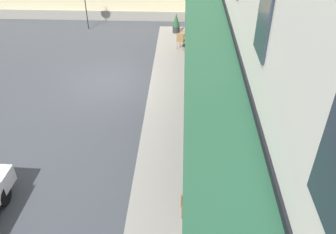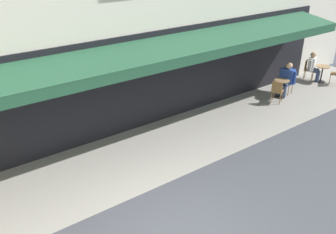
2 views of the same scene
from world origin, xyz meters
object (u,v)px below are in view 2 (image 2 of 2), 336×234
cafe_chair_wicker_under_awning (277,90)px  seated_patron_in_white (313,66)px  cafe_table_near_entrance (281,86)px  seated_companion_in_blue (287,78)px  cafe_table_mid_terrace (322,72)px  cafe_chair_wicker_back_row (308,68)px  cafe_chair_wicker_near_door (288,81)px

cafe_chair_wicker_under_awning → seated_patron_in_white: bearing=-168.2°
cafe_chair_wicker_under_awning → seated_patron_in_white: seated_patron_in_white is taller
cafe_table_near_entrance → seated_companion_in_blue: bearing=-167.7°
cafe_table_near_entrance → cafe_chair_wicker_under_awning: (0.58, 0.26, 0.06)m
seated_companion_in_blue → cafe_table_mid_terrace: bearing=179.4°
cafe_table_near_entrance → seated_companion_in_blue: 0.47m
cafe_table_near_entrance → seated_patron_in_white: (-2.75, -0.44, 0.21)m
cafe_chair_wicker_back_row → cafe_chair_wicker_under_awning: bearing=15.4°
seated_patron_in_white → seated_companion_in_blue: size_ratio=0.97×
cafe_chair_wicker_near_door → cafe_chair_wicker_back_row: size_ratio=1.00×
cafe_table_mid_terrace → seated_patron_in_white: size_ratio=0.57×
cafe_chair_wicker_near_door → cafe_table_mid_terrace: 2.31m
cafe_table_near_entrance → cafe_chair_wicker_under_awning: bearing=23.9°
cafe_table_mid_terrace → cafe_chair_wicker_back_row: 0.63m
cafe_chair_wicker_back_row → cafe_chair_wicker_near_door: bearing=13.8°
seated_companion_in_blue → cafe_chair_wicker_under_awning: bearing=19.3°
cafe_chair_wicker_near_door → cafe_table_mid_terrace: size_ratio=1.21×
cafe_chair_wicker_near_door → cafe_table_mid_terrace: cafe_chair_wicker_near_door is taller
cafe_chair_wicker_under_awning → cafe_table_near_entrance: bearing=-156.1°
cafe_table_mid_terrace → seated_companion_in_blue: seated_companion_in_blue is taller
cafe_chair_wicker_under_awning → seated_companion_in_blue: (-0.98, -0.34, 0.17)m
cafe_chair_wicker_near_door → seated_patron_in_white: size_ratio=0.69×
cafe_table_mid_terrace → cafe_chair_wicker_back_row: cafe_chair_wicker_back_row is taller
cafe_chair_wicker_under_awning → cafe_table_mid_terrace: cafe_chair_wicker_under_awning is taller
seated_companion_in_blue → cafe_chair_wicker_back_row: bearing=-166.4°
cafe_table_near_entrance → cafe_chair_wicker_back_row: 2.74m
cafe_chair_wicker_near_door → seated_companion_in_blue: seated_companion_in_blue is taller
cafe_chair_wicker_under_awning → seated_patron_in_white: (-3.33, -0.70, 0.16)m
cafe_table_near_entrance → seated_companion_in_blue: size_ratio=0.55×
cafe_chair_wicker_near_door → cafe_chair_wicker_back_row: bearing=-166.2°
seated_companion_in_blue → seated_patron_in_white: bearing=-171.5°
cafe_chair_wicker_under_awning → cafe_table_mid_terrace: (-3.50, -0.32, -0.06)m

